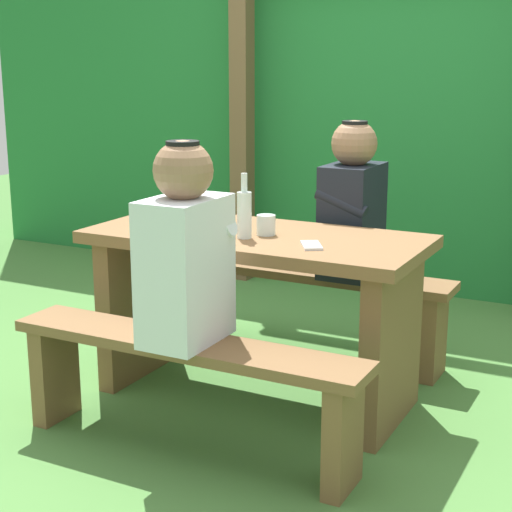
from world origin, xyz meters
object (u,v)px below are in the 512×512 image
object	(u,v)px
person_white_shirt	(185,251)
bottle_right	(245,213)
drinking_glass	(266,225)
bottle_left	(194,208)
picnic_table	(256,287)
bench_near	(185,372)
bench_far	(309,294)
cell_phone	(311,245)
person_black_coat	(352,205)

from	to	relation	value
person_white_shirt	bottle_right	size ratio (longest dim) A/B	2.74
drinking_glass	bottle_left	bearing A→B (deg)	-171.81
picnic_table	bench_near	xyz separation A→B (m)	(0.00, -0.56, -0.18)
bench_far	bottle_right	bearing A→B (deg)	-89.79
person_white_shirt	cell_phone	bearing A→B (deg)	56.59
bench_near	person_black_coat	bearing A→B (deg)	79.48
bottle_left	bottle_right	distance (m)	0.27
drinking_glass	bench_far	bearing A→B (deg)	95.06
picnic_table	bench_far	bearing A→B (deg)	90.00
drinking_glass	person_white_shirt	bearing A→B (deg)	-94.16
bottle_right	cell_phone	world-z (taller)	bottle_right
picnic_table	bottle_left	xyz separation A→B (m)	(-0.27, -0.05, 0.32)
picnic_table	cell_phone	distance (m)	0.40
bench_near	person_black_coat	size ratio (longest dim) A/B	1.95
person_white_shirt	bottle_left	distance (m)	0.58
person_black_coat	bottle_left	size ratio (longest dim) A/B	3.24
drinking_glass	bottle_right	distance (m)	0.12
bench_far	person_white_shirt	distance (m)	1.21
bench_far	bottle_left	world-z (taller)	bottle_left
bottle_right	bottle_left	bearing A→B (deg)	169.98
picnic_table	cell_phone	bearing A→B (deg)	-21.71
bottle_right	cell_phone	bearing A→B (deg)	-3.48
drinking_glass	bottle_right	bearing A→B (deg)	-117.47
person_white_shirt	cell_phone	xyz separation A→B (m)	(0.29, 0.44, -0.04)
person_black_coat	bottle_right	xyz separation A→B (m)	(-0.21, -0.66, 0.06)
drinking_glass	bottle_left	xyz separation A→B (m)	(-0.32, -0.05, 0.05)
person_black_coat	cell_phone	world-z (taller)	person_black_coat
person_black_coat	cell_phone	bearing A→B (deg)	-82.26
picnic_table	cell_phone	xyz separation A→B (m)	(0.30, -0.12, 0.24)
bottle_right	cell_phone	size ratio (longest dim) A/B	1.87
bench_far	bench_near	bearing A→B (deg)	-90.00
picnic_table	bench_far	distance (m)	0.59
person_white_shirt	person_black_coat	world-z (taller)	same
bench_near	bottle_left	xyz separation A→B (m)	(-0.27, 0.51, 0.50)
cell_phone	bottle_left	bearing A→B (deg)	141.84
person_white_shirt	cell_phone	world-z (taller)	person_white_shirt
picnic_table	drinking_glass	distance (m)	0.28
bench_near	bench_far	xyz separation A→B (m)	(0.00, 1.13, 0.00)
bench_near	cell_phone	distance (m)	0.68
bench_far	bottle_left	distance (m)	0.84
person_white_shirt	bottle_left	world-z (taller)	person_white_shirt
bench_far	person_white_shirt	size ratio (longest dim) A/B	1.95
person_black_coat	bottle_right	bearing A→B (deg)	-107.30
bottle_right	cell_phone	distance (m)	0.32
picnic_table	bottle_left	bearing A→B (deg)	-168.43
bench_near	person_white_shirt	bearing A→B (deg)	17.32
picnic_table	bottle_right	xyz separation A→B (m)	(0.00, -0.10, 0.33)
bench_far	bottle_left	bearing A→B (deg)	-113.26
cell_phone	person_white_shirt	bearing A→B (deg)	-154.98
bench_near	drinking_glass	size ratio (longest dim) A/B	16.94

